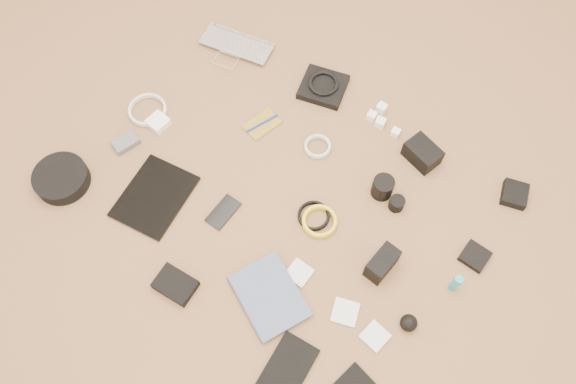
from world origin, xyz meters
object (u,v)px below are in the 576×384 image
Objects in this scene: tablet at (155,197)px; dslr_camera at (422,153)px; headphone_case at (61,178)px; phone at (223,212)px; laptop at (232,52)px; paperback at (244,310)px.

dslr_camera is at bearing 36.51° from tablet.
tablet is 1.42× the size of headphone_case.
dslr_camera reaches higher than phone.
laptop is 2.36× the size of dslr_camera.
headphone_case is at bearing -124.77° from dslr_camera.
paperback reaches higher than laptop.
headphone_case is 0.79m from paperback.
headphone_case is at bearing -155.88° from phone.
paperback is (-0.18, -0.81, -0.02)m from dslr_camera.
paperback is at bearing 0.27° from headphone_case.
laptop reaches higher than phone.
dslr_camera is (0.84, 0.02, 0.02)m from laptop.
phone is 0.35m from paperback.
laptop is 1.52× the size of headphone_case.
paperback is (0.27, -0.23, 0.01)m from phone.
headphone_case reaches higher than laptop.
phone is at bearing 13.37° from tablet.
phone is at bearing -112.00° from dslr_camera.
dslr_camera is at bearing 39.86° from headphone_case.
phone is (0.40, -0.56, -0.01)m from laptop.
headphone_case reaches higher than paperback.
dslr_camera reaches higher than laptop.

